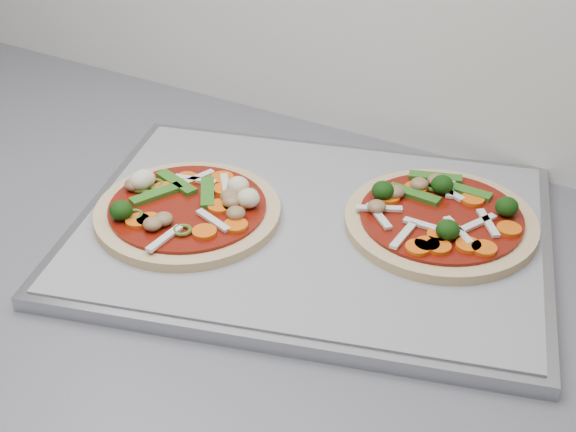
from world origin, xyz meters
The scene contains 5 objects.
countertop centered at (0.00, 1.30, 0.88)m, with size 3.60×0.60×0.04m, color #5A5A61.
baking_tray centered at (-0.12, 1.36, 0.91)m, with size 0.49×0.36×0.02m, color #9C9CA2.
parchment centered at (-0.12, 1.36, 0.92)m, with size 0.47×0.34×0.00m, color gray.
pizza_left centered at (-0.24, 1.31, 0.93)m, with size 0.20×0.20×0.03m.
pizza_right centered at (0.00, 1.43, 0.93)m, with size 0.22×0.22×0.03m.
Camera 1 is at (0.20, 0.75, 1.39)m, focal length 50.00 mm.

